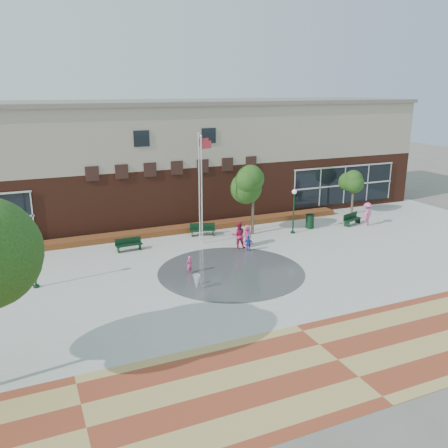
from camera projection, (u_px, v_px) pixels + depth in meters
name	position (u px, v px, depth m)	size (l,w,h in m)	color
ground	(255.00, 292.00, 24.53)	(120.00, 120.00, 0.00)	#666056
plaza_concrete	(224.00, 266.00, 28.04)	(46.00, 18.00, 0.01)	#A8A8A0
paver_band	(338.00, 360.00, 18.37)	(46.00, 6.00, 0.01)	brown
splash_pad	(231.00, 272.00, 27.16)	(8.40, 8.40, 0.01)	#383A3D
library_building	(158.00, 158.00, 38.61)	(44.40, 10.40, 9.20)	#542619
flower_bed	(182.00, 232.00, 34.73)	(26.00, 1.20, 0.40)	#A20F15
flagpole_left	(200.00, 182.00, 31.66)	(0.85, 0.28, 7.38)	silver
flagpole_right	(202.00, 185.00, 30.94)	(0.87, 0.32, 7.30)	silver
lamp_left	(32.00, 251.00, 24.46)	(0.35, 0.35, 3.30)	black
lamp_right	(294.00, 206.00, 33.80)	(0.34, 0.34, 3.25)	black
bench_left	(129.00, 247.00, 30.55)	(1.73, 0.55, 0.86)	black
bench_mid	(203.00, 232.00, 33.67)	(1.87, 0.99, 0.91)	black
bench_right	(352.00, 221.00, 36.37)	(1.88, 1.08, 0.91)	black
trash_can	(310.00, 221.00, 35.46)	(0.65, 0.65, 1.07)	black
tree_mid	(253.00, 183.00, 33.13)	(3.03, 3.03, 5.11)	#413628
tree_small_right	(354.00, 183.00, 38.90)	(2.08, 2.08, 3.56)	#413628
water_jet_a	(197.00, 290.00, 24.76)	(0.41, 0.41, 0.80)	white
water_jet_b	(196.00, 285.00, 25.31)	(0.21, 0.21, 0.46)	white
child_splash	(189.00, 265.00, 26.78)	(0.38, 0.25, 1.05)	#E0447D
adult_red	(239.00, 235.00, 30.88)	(0.89, 0.69, 1.83)	#AE1C44
adult_pink	(247.00, 235.00, 31.55)	(0.69, 0.45, 1.41)	#D04A82
child_blue	(248.00, 244.00, 30.44)	(0.61, 0.25, 1.04)	#1A40A6
person_bench	(367.00, 214.00, 36.04)	(1.17, 0.67, 1.80)	#E45C9A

